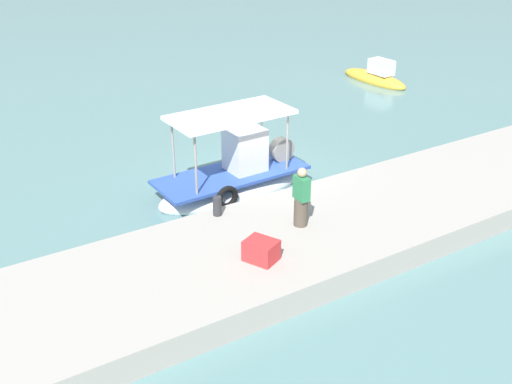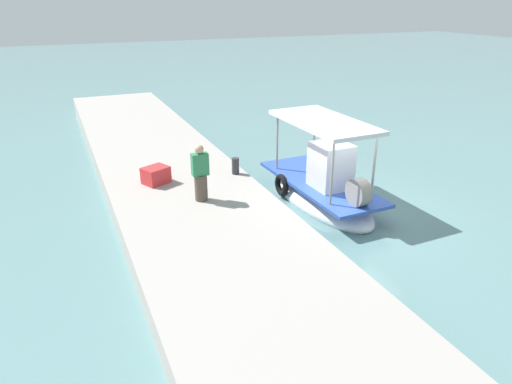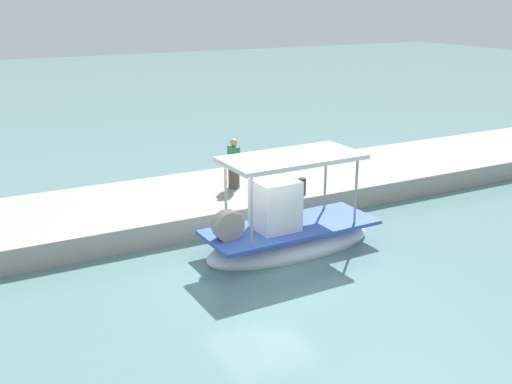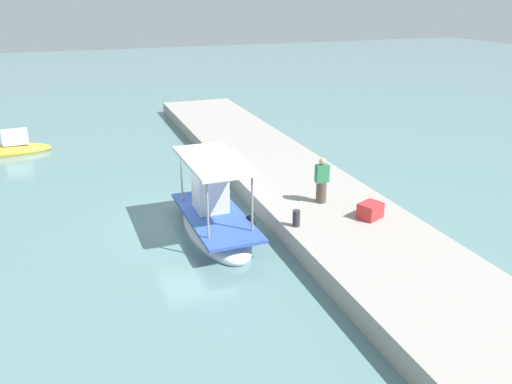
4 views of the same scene
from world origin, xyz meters
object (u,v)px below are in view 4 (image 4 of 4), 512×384
Objects in this scene: cargo_crate at (370,211)px; main_fishing_boat at (215,219)px; moored_boat_near at (10,149)px; mooring_bollard at (296,218)px; fisherman_near_bollard at (322,182)px.

main_fishing_boat is at bearing 66.71° from cargo_crate.
cargo_crate is at bearing -140.42° from moored_boat_near.
cargo_crate is at bearing -95.11° from mooring_bollard.
mooring_bollard is at bearing -146.57° from moored_boat_near.
mooring_bollard is 17.04m from moored_boat_near.
mooring_bollard is 0.72× the size of cargo_crate.
main_fishing_boat is 3.95m from fisherman_near_bollard.
main_fishing_boat is 2.87m from mooring_bollard.
fisherman_near_bollard is at bearing -138.86° from moored_boat_near.
cargo_crate reaches higher than moored_boat_near.
main_fishing_boat is 9.47× the size of mooring_bollard.
fisherman_near_bollard is (-0.23, -3.84, 0.92)m from main_fishing_boat.
mooring_bollard reaches higher than moored_boat_near.
fisherman_near_bollard is 3.04× the size of mooring_bollard.
mooring_bollard is at bearing 84.89° from cargo_crate.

